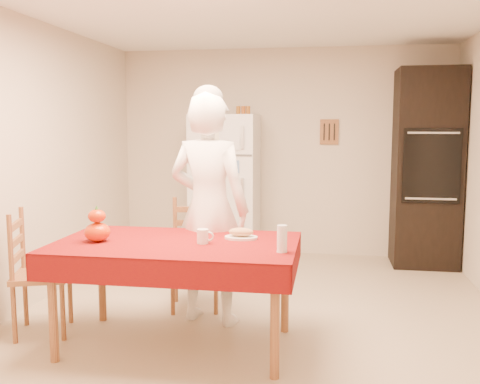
% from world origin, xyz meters
% --- Properties ---
extents(floor, '(4.50, 4.50, 0.00)m').
position_xyz_m(floor, '(0.00, 0.00, 0.00)').
color(floor, tan).
rests_on(floor, ground).
extents(room_shell, '(4.02, 4.52, 2.51)m').
position_xyz_m(room_shell, '(0.00, 0.00, 1.62)').
color(room_shell, beige).
rests_on(room_shell, ground).
extents(refrigerator, '(0.75, 0.74, 1.70)m').
position_xyz_m(refrigerator, '(-0.65, 1.88, 0.85)').
color(refrigerator, white).
rests_on(refrigerator, floor).
extents(oven_cabinet, '(0.70, 0.62, 2.20)m').
position_xyz_m(oven_cabinet, '(1.63, 1.93, 1.10)').
color(oven_cabinet, black).
rests_on(oven_cabinet, floor).
extents(dining_table, '(1.70, 1.00, 0.76)m').
position_xyz_m(dining_table, '(-0.50, -0.72, 0.69)').
color(dining_table, brown).
rests_on(dining_table, floor).
extents(chair_far, '(0.49, 0.48, 0.95)m').
position_xyz_m(chair_far, '(-0.58, 0.14, 0.51)').
color(chair_far, brown).
rests_on(chair_far, floor).
extents(chair_left, '(0.51, 0.53, 0.95)m').
position_xyz_m(chair_left, '(-1.63, -0.68, 0.51)').
color(chair_left, brown).
rests_on(chair_left, floor).
extents(seated_woman, '(0.74, 0.57, 1.83)m').
position_xyz_m(seated_woman, '(-0.38, -0.20, 0.91)').
color(seated_woman, white).
rests_on(seated_woman, floor).
extents(coffee_mug, '(0.08, 0.08, 0.10)m').
position_xyz_m(coffee_mug, '(-0.30, -0.74, 0.81)').
color(coffee_mug, white).
rests_on(coffee_mug, dining_table).
extents(pumpkin_lower, '(0.18, 0.18, 0.14)m').
position_xyz_m(pumpkin_lower, '(-1.05, -0.80, 0.83)').
color(pumpkin_lower, '#DF4D05').
rests_on(pumpkin_lower, dining_table).
extents(pumpkin_upper, '(0.12, 0.12, 0.09)m').
position_xyz_m(pumpkin_upper, '(-1.05, -0.80, 0.94)').
color(pumpkin_upper, red).
rests_on(pumpkin_upper, pumpkin_lower).
extents(wine_glass, '(0.07, 0.07, 0.18)m').
position_xyz_m(wine_glass, '(0.26, -0.91, 0.85)').
color(wine_glass, white).
rests_on(wine_glass, dining_table).
extents(bread_plate, '(0.24, 0.24, 0.02)m').
position_xyz_m(bread_plate, '(-0.06, -0.55, 0.77)').
color(bread_plate, white).
rests_on(bread_plate, dining_table).
extents(bread_loaf, '(0.18, 0.10, 0.06)m').
position_xyz_m(bread_loaf, '(-0.06, -0.55, 0.81)').
color(bread_loaf, '#A28450').
rests_on(bread_loaf, bread_plate).
extents(spice_jar_left, '(0.05, 0.05, 0.10)m').
position_xyz_m(spice_jar_left, '(-0.50, 1.93, 1.75)').
color(spice_jar_left, '#94591A').
rests_on(spice_jar_left, refrigerator).
extents(spice_jar_mid, '(0.05, 0.05, 0.10)m').
position_xyz_m(spice_jar_mid, '(-0.44, 1.93, 1.75)').
color(spice_jar_mid, '#984E1B').
rests_on(spice_jar_mid, refrigerator).
extents(spice_jar_right, '(0.05, 0.05, 0.10)m').
position_xyz_m(spice_jar_right, '(-0.39, 1.93, 1.75)').
color(spice_jar_right, '#98571B').
rests_on(spice_jar_right, refrigerator).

